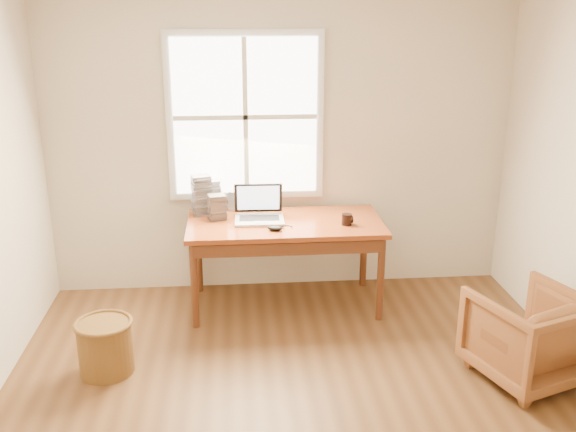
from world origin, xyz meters
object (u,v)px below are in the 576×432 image
desk (285,224)px  armchair (528,335)px  wicker_stool (105,347)px  coffee_mug (347,219)px  cd_stack_a (212,196)px  laptop (259,202)px

desk → armchair: desk is taller
armchair → wicker_stool: 2.90m
coffee_mug → armchair: bearing=-23.2°
wicker_stool → cd_stack_a: size_ratio=1.33×
cd_stack_a → desk: bearing=-28.4°
desk → armchair: 2.04m
armchair → laptop: laptop is taller
cd_stack_a → laptop: bearing=-38.8°
wicker_stool → cd_stack_a: (0.73, 1.28, 0.70)m
wicker_stool → armchair: bearing=-6.2°
armchair → coffee_mug: size_ratio=7.60×
laptop → cd_stack_a: bearing=142.7°
coffee_mug → laptop: bearing=-167.5°
coffee_mug → wicker_stool: bearing=-131.9°
armchair → cd_stack_a: (-2.15, 1.59, 0.58)m
laptop → cd_stack_a: 0.50m
wicker_stool → cd_stack_a: 1.63m
desk → coffee_mug: 0.51m
wicker_stool → laptop: (1.12, 0.96, 0.73)m
desk → coffee_mug: (0.49, -0.13, 0.07)m
desk → cd_stack_a: 0.70m
desk → cd_stack_a: cd_stack_a is taller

